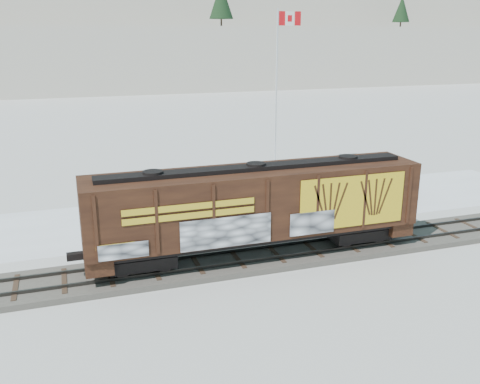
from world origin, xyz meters
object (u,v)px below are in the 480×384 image
object	(u,v)px
hopper_railcar	(256,205)
car_dark	(386,187)
car_silver	(197,215)
flagpole	(277,116)
car_white	(309,191)

from	to	relation	value
hopper_railcar	car_dark	bearing A→B (deg)	30.77
car_silver	hopper_railcar	bearing A→B (deg)	171.72
hopper_railcar	car_silver	distance (m)	6.14
car_silver	car_dark	world-z (taller)	car_dark
flagpole	car_dark	world-z (taller)	flagpole
flagpole	car_dark	xyz separation A→B (m)	(4.90, -7.75, -3.94)
hopper_railcar	car_white	distance (m)	10.56
car_dark	car_white	bearing A→B (deg)	60.94
flagpole	car_silver	bearing A→B (deg)	-132.85
car_silver	car_dark	xyz separation A→B (m)	(13.63, 1.66, 0.04)
car_silver	car_white	distance (m)	8.58
hopper_railcar	flagpole	size ratio (longest dim) A/B	1.29
car_silver	car_white	world-z (taller)	car_white
car_dark	hopper_railcar	bearing A→B (deg)	99.25
flagpole	car_white	distance (m)	8.08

